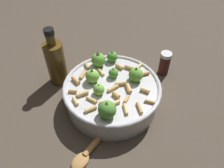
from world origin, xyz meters
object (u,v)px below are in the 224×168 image
object	(u,v)px
wooden_spoon	(102,135)
pepper_shaker	(165,64)
cooking_pan	(112,92)
olive_oil_bottle	(56,62)

from	to	relation	value
wooden_spoon	pepper_shaker	bearing A→B (deg)	67.15
cooking_pan	pepper_shaker	size ratio (longest dim) A/B	3.26
olive_oil_bottle	wooden_spoon	xyz separation A→B (m)	(0.20, -0.16, -0.07)
cooking_pan	wooden_spoon	size ratio (longest dim) A/B	1.09
pepper_shaker	olive_oil_bottle	xyz separation A→B (m)	(-0.32, -0.13, 0.04)
wooden_spoon	olive_oil_bottle	bearing A→B (deg)	140.78
pepper_shaker	wooden_spoon	xyz separation A→B (m)	(-0.12, -0.29, -0.04)
cooking_pan	wooden_spoon	bearing A→B (deg)	-86.00
cooking_pan	wooden_spoon	world-z (taller)	cooking_pan
pepper_shaker	cooking_pan	bearing A→B (deg)	-127.26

